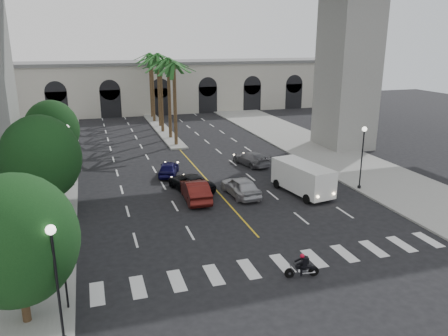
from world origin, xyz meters
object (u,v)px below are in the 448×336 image
car_d (251,159)px  car_c (191,182)px  car_b (195,190)px  pedestrian_b (66,237)px  lamp_post_left_near (56,275)px  lamp_post_right (362,152)px  car_e (169,168)px  car_a (241,186)px  lamp_post_left_far (69,150)px  cargo_van (303,177)px  traffic_signal_near (63,261)px  motorcycle_rider (303,266)px  traffic_signal_far (66,226)px

car_d → car_c: bearing=22.4°
car_b → pedestrian_b: 11.16m
car_c → car_d: car_c is taller
lamp_post_left_near → pedestrian_b: (-0.12, 8.60, -2.23)m
lamp_post_right → car_e: (-14.40, 8.72, -2.55)m
car_b → car_a: bearing=-179.4°
lamp_post_left_far → lamp_post_right: size_ratio=1.00×
car_a → pedestrian_b: (-13.02, -6.03, 0.20)m
car_a → car_e: 8.40m
lamp_post_left_far → cargo_van: (17.82, -7.44, -1.84)m
lamp_post_left_far → car_b: 11.37m
traffic_signal_near → motorcycle_rider: size_ratio=1.96×
traffic_signal_near → pedestrian_b: traffic_signal_near is taller
traffic_signal_far → cargo_van: traffic_signal_far is taller
traffic_signal_near → car_b: bearing=53.4°
car_b → pedestrian_b: bearing=35.9°
cargo_van → lamp_post_left_near: bearing=-152.3°
car_e → cargo_van: cargo_van is taller
car_d → car_e: bearing=-7.7°
motorcycle_rider → car_b: bearing=111.1°
car_d → car_b: bearing=31.7°
lamp_post_left_far → car_b: lamp_post_left_far is taller
lamp_post_left_near → car_b: size_ratio=1.09×
lamp_post_left_near → traffic_signal_near: size_ratio=1.47×
car_d → cargo_van: 9.22m
car_a → cargo_van: size_ratio=0.76×
lamp_post_left_far → motorcycle_rider: bearing=-58.3°
traffic_signal_near → car_a: size_ratio=0.79×
car_e → lamp_post_left_near: bearing=86.7°
traffic_signal_far → lamp_post_right: bearing=16.0°
car_b → motorcycle_rider: bearing=104.0°
car_b → pedestrian_b: (-9.31, -6.15, 0.18)m
lamp_post_left_near → lamp_post_right: 26.25m
car_a → car_e: (-4.50, 7.09, -0.11)m
traffic_signal_far → car_c: traffic_signal_far is taller
car_e → traffic_signal_far: bearing=79.2°
car_d → pedestrian_b: bearing=25.4°
car_c → car_e: (-0.98, 4.59, -0.01)m
traffic_signal_near → car_b: size_ratio=0.74×
traffic_signal_far → motorcycle_rider: size_ratio=1.96×
car_b → car_d: car_b is taller
motorcycle_rider → car_e: same height
car_b → car_e: car_b is taller
lamp_post_right → pedestrian_b: 23.45m
car_c → lamp_post_left_far: bearing=-39.7°
motorcycle_rider → car_c: 15.43m
traffic_signal_near → cargo_van: 20.92m
traffic_signal_near → car_d: 26.32m
motorcycle_rider → car_d: 21.42m
lamp_post_right → traffic_signal_far: (-22.70, -6.50, -0.71)m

